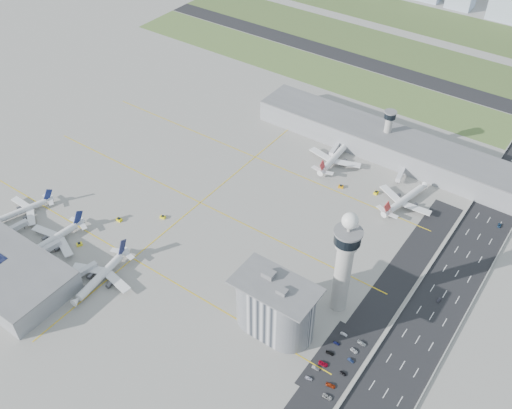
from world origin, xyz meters
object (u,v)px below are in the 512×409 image
Objects in this scene: car_lot_6 at (327,397)px; car_lot_2 at (323,364)px; jet_bridge_near_0 at (6,234)px; car_hw_4 at (506,168)px; car_lot_0 at (309,378)px; car_lot_1 at (316,368)px; car_lot_4 at (337,343)px; airplane_near_b at (51,237)px; car_lot_9 at (351,360)px; jet_bridge_far_1 at (403,170)px; car_lot_7 at (331,385)px; jet_bridge_far_0 at (337,146)px; tug_2 at (79,244)px; airplane_near_a at (22,207)px; tug_3 at (163,217)px; car_lot_10 at (354,351)px; airplane_far_b at (406,196)px; tug_4 at (341,186)px; jet_bridge_near_1 at (39,255)px; tug_0 at (31,222)px; car_lot_11 at (362,343)px; car_hw_2 at (499,225)px; admin_building at (275,306)px; control_tower at (345,259)px; car_lot_5 at (344,334)px; airplane_far_a at (336,153)px; car_lot_8 at (343,373)px; airplane_near_c at (99,273)px; car_lot_3 at (330,353)px; jet_bridge_near_2 at (75,279)px; car_hw_1 at (439,300)px; tug_1 at (119,219)px.

car_lot_2 is at bearing 31.23° from car_lot_6.
jet_bridge_near_0 reaches higher than car_hw_4.
car_lot_1 reaches higher than car_lot_0.
airplane_near_b is at bearing 98.28° from car_lot_4.
jet_bridge_far_1 is at bearing 21.61° from car_lot_9.
car_lot_7 reaches higher than car_lot_9.
jet_bridge_far_0 is 4.09× the size of tug_2.
car_lot_1 is (204.33, 9.96, -4.78)m from airplane_near_a.
jet_bridge_far_1 is 4.09× the size of tug_2.
tug_3 reaches higher than car_lot_10.
airplane_far_b is 201.27m from tug_2.
airplane_near_b reaches higher than tug_4.
jet_bridge_near_0 reaches higher than tug_3.
jet_bridge_near_1 reaches higher than car_lot_2.
tug_0 is 0.71× the size of car_lot_11.
car_hw_2 is (208.27, 166.99, -5.57)m from airplane_near_b.
car_lot_0 is (30.31, -16.11, -14.70)m from admin_building.
control_tower is 1.44× the size of airplane_far_b.
tug_4 reaches higher than car_lot_5.
car_lot_1 reaches higher than car_lot_10.
airplane_far_a reaches higher than car_lot_10.
car_lot_8 is at bearing -156.01° from airplane_far_b.
airplane_near_c reaches higher than tug_4.
jet_bridge_near_2 is at bearing 97.86° from car_lot_3.
car_lot_10 is at bearing -112.04° from tug_3.
car_lot_4 is at bearing 15.33° from admin_building.
jet_bridge_far_0 is at bearing 95.78° from tug_2.
jet_bridge_far_1 is at bearing 163.11° from car_hw_2.
car_lot_10 is 0.96× the size of car_hw_2.
car_lot_4 is (136.27, 47.58, -2.29)m from jet_bridge_near_2.
car_lot_4 is (17.08, -118.20, -5.73)m from airplane_far_b.
jet_bridge_far_0 is 4.35× the size of tug_0.
control_tower reaches higher than airplane_near_a.
car_lot_1 is at bearing -71.43° from jet_bridge_near_0.
admin_building is 11.71× the size of car_hw_4.
car_hw_4 is at bearing -16.27° from car_lot_0.
car_lot_10 is at bearing -57.04° from car_lot_3.
car_lot_4 is 63.15m from car_hw_1.
jet_bridge_near_0 reaches higher than car_lot_6.
car_hw_4 is (190.16, 239.54, -2.24)m from jet_bridge_near_1.
jet_bridge_near_0 is 213.56m from car_lot_11.
car_lot_5 is 57.21m from car_hw_1.
airplane_near_a is at bearing 96.16° from car_lot_5.
tug_1 is at bearing -139.44° from car_hw_4.
car_lot_7 is at bearing -139.97° from car_lot_2.
airplane_far_b reaches higher than jet_bridge_near_0.
car_lot_2 is at bearing 156.52° from car_lot_11.
car_lot_5 reaches higher than car_hw_2.
jet_bridge_near_2 is 3.87× the size of car_lot_5.
airplane_near_a reaches higher than car_lot_4.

